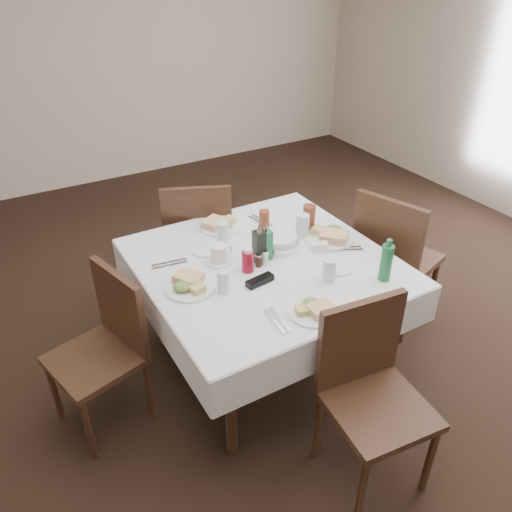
# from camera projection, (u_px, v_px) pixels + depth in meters

# --- Properties ---
(ground_plane) EXTENTS (7.00, 7.00, 0.00)m
(ground_plane) POSITION_uv_depth(u_px,v_px,m) (288.00, 358.00, 3.24)
(ground_plane) COLOR black
(room_shell) EXTENTS (6.04, 7.04, 2.80)m
(room_shell) POSITION_uv_depth(u_px,v_px,m) (300.00, 87.00, 2.34)
(room_shell) COLOR beige
(room_shell) RESTS_ON ground
(dining_table) EXTENTS (1.37, 1.37, 0.76)m
(dining_table) POSITION_uv_depth(u_px,v_px,m) (265.00, 272.00, 2.86)
(dining_table) COLOR #331C0D
(dining_table) RESTS_ON ground
(chair_north) EXTENTS (0.60, 0.60, 0.97)m
(chair_north) POSITION_uv_depth(u_px,v_px,m) (198.00, 236.00, 3.48)
(chair_north) COLOR #331C0D
(chair_north) RESTS_ON ground
(chair_south) EXTENTS (0.49, 0.49, 0.94)m
(chair_south) POSITION_uv_depth(u_px,v_px,m) (369.00, 383.00, 2.33)
(chair_south) COLOR #331C0D
(chair_south) RESTS_ON ground
(chair_east) EXTENTS (0.59, 0.59, 0.99)m
(chair_east) POSITION_uv_depth(u_px,v_px,m) (392.00, 253.00, 3.26)
(chair_east) COLOR #331C0D
(chair_east) RESTS_ON ground
(chair_west) EXTENTS (0.52, 0.52, 0.90)m
(chair_west) POSITION_uv_depth(u_px,v_px,m) (107.00, 341.00, 2.62)
(chair_west) COLOR #331C0D
(chair_west) RESTS_ON ground
(meal_north) EXTENTS (0.27, 0.27, 0.06)m
(meal_north) POSITION_uv_depth(u_px,v_px,m) (220.00, 224.00, 3.14)
(meal_north) COLOR white
(meal_north) RESTS_ON dining_table
(meal_south) EXTENTS (0.24, 0.24, 0.05)m
(meal_south) POSITION_uv_depth(u_px,v_px,m) (314.00, 310.00, 2.41)
(meal_south) COLOR white
(meal_south) RESTS_ON dining_table
(meal_east) EXTENTS (0.30, 0.30, 0.07)m
(meal_east) POSITION_uv_depth(u_px,v_px,m) (330.00, 235.00, 3.01)
(meal_east) COLOR white
(meal_east) RESTS_ON dining_table
(meal_west) EXTENTS (0.27, 0.27, 0.06)m
(meal_west) POSITION_uv_depth(u_px,v_px,m) (189.00, 284.00, 2.58)
(meal_west) COLOR white
(meal_west) RESTS_ON dining_table
(side_plate_a) EXTENTS (0.16, 0.16, 0.01)m
(side_plate_a) POSITION_uv_depth(u_px,v_px,m) (205.00, 250.00, 2.90)
(side_plate_a) COLOR white
(side_plate_a) RESTS_ON dining_table
(side_plate_b) EXTENTS (0.16, 0.16, 0.01)m
(side_plate_b) POSITION_uv_depth(u_px,v_px,m) (338.00, 268.00, 2.74)
(side_plate_b) COLOR white
(side_plate_b) RESTS_ON dining_table
(water_n) EXTENTS (0.07, 0.07, 0.13)m
(water_n) POSITION_uv_depth(u_px,v_px,m) (223.00, 233.00, 2.96)
(water_n) COLOR silver
(water_n) RESTS_ON dining_table
(water_s) EXTENTS (0.07, 0.07, 0.13)m
(water_s) POSITION_uv_depth(u_px,v_px,m) (329.00, 270.00, 2.62)
(water_s) COLOR silver
(water_s) RESTS_ON dining_table
(water_e) EXTENTS (0.08, 0.08, 0.15)m
(water_e) POSITION_uv_depth(u_px,v_px,m) (303.00, 226.00, 3.02)
(water_e) COLOR silver
(water_e) RESTS_ON dining_table
(water_w) EXTENTS (0.06, 0.06, 0.12)m
(water_w) POSITION_uv_depth(u_px,v_px,m) (223.00, 281.00, 2.54)
(water_w) COLOR silver
(water_w) RESTS_ON dining_table
(iced_tea_a) EXTENTS (0.07, 0.07, 0.14)m
(iced_tea_a) POSITION_uv_depth(u_px,v_px,m) (264.00, 221.00, 3.09)
(iced_tea_a) COLOR brown
(iced_tea_a) RESTS_ON dining_table
(iced_tea_b) EXTENTS (0.08, 0.08, 0.16)m
(iced_tea_b) POSITION_uv_depth(u_px,v_px,m) (309.00, 218.00, 3.09)
(iced_tea_b) COLOR brown
(iced_tea_b) RESTS_ON dining_table
(bread_basket) EXTENTS (0.23, 0.23, 0.08)m
(bread_basket) POSITION_uv_depth(u_px,v_px,m) (279.00, 242.00, 2.93)
(bread_basket) COLOR silver
(bread_basket) RESTS_ON dining_table
(oil_cruet_dark) EXTENTS (0.06, 0.06, 0.25)m
(oil_cruet_dark) POSITION_uv_depth(u_px,v_px,m) (259.00, 245.00, 2.75)
(oil_cruet_dark) COLOR black
(oil_cruet_dark) RESTS_ON dining_table
(oil_cruet_green) EXTENTS (0.05, 0.05, 0.22)m
(oil_cruet_green) POSITION_uv_depth(u_px,v_px,m) (266.00, 244.00, 2.79)
(oil_cruet_green) COLOR #1F7039
(oil_cruet_green) RESTS_ON dining_table
(ketchup_bottle) EXTENTS (0.07, 0.07, 0.14)m
(ketchup_bottle) POSITION_uv_depth(u_px,v_px,m) (248.00, 261.00, 2.70)
(ketchup_bottle) COLOR maroon
(ketchup_bottle) RESTS_ON dining_table
(salt_shaker) EXTENTS (0.04, 0.04, 0.09)m
(salt_shaker) POSITION_uv_depth(u_px,v_px,m) (265.00, 257.00, 2.77)
(salt_shaker) COLOR white
(salt_shaker) RESTS_ON dining_table
(pepper_shaker) EXTENTS (0.03, 0.03, 0.08)m
(pepper_shaker) POSITION_uv_depth(u_px,v_px,m) (258.00, 260.00, 2.75)
(pepper_shaker) COLOR #3B2518
(pepper_shaker) RESTS_ON dining_table
(coffee_mug) EXTENTS (0.16, 0.15, 0.11)m
(coffee_mug) POSITION_uv_depth(u_px,v_px,m) (219.00, 255.00, 2.78)
(coffee_mug) COLOR white
(coffee_mug) RESTS_ON dining_table
(sunglasses) EXTENTS (0.16, 0.07, 0.03)m
(sunglasses) POSITION_uv_depth(u_px,v_px,m) (260.00, 281.00, 2.62)
(sunglasses) COLOR black
(sunglasses) RESTS_ON dining_table
(green_bottle) EXTENTS (0.06, 0.06, 0.24)m
(green_bottle) POSITION_uv_depth(u_px,v_px,m) (386.00, 262.00, 2.61)
(green_bottle) COLOR #1F7039
(green_bottle) RESTS_ON dining_table
(sugar_caddy) EXTENTS (0.11, 0.09, 0.05)m
(sugar_caddy) POSITION_uv_depth(u_px,v_px,m) (319.00, 246.00, 2.90)
(sugar_caddy) COLOR white
(sugar_caddy) RESTS_ON dining_table
(cutlery_n) EXTENTS (0.09, 0.20, 0.01)m
(cutlery_n) POSITION_uv_depth(u_px,v_px,m) (260.00, 221.00, 3.22)
(cutlery_n) COLOR silver
(cutlery_n) RESTS_ON dining_table
(cutlery_s) EXTENTS (0.06, 0.20, 0.01)m
(cutlery_s) POSITION_uv_depth(u_px,v_px,m) (277.00, 320.00, 2.36)
(cutlery_s) COLOR silver
(cutlery_s) RESTS_ON dining_table
(cutlery_e) EXTENTS (0.21, 0.13, 0.01)m
(cutlery_e) POSITION_uv_depth(u_px,v_px,m) (345.00, 249.00, 2.92)
(cutlery_e) COLOR silver
(cutlery_e) RESTS_ON dining_table
(cutlery_w) EXTENTS (0.20, 0.07, 0.01)m
(cutlery_w) POSITION_uv_depth(u_px,v_px,m) (170.00, 264.00, 2.78)
(cutlery_w) COLOR silver
(cutlery_w) RESTS_ON dining_table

